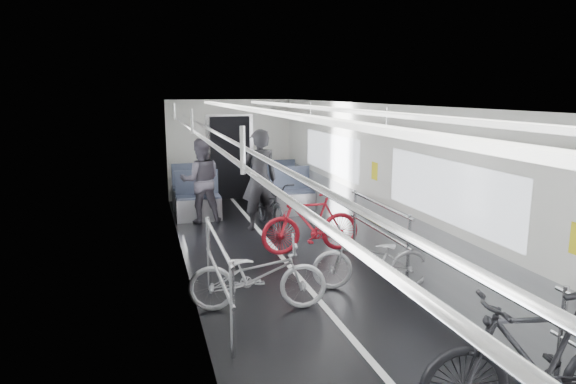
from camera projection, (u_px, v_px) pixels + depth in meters
name	position (u px, v px, depth m)	size (l,w,h in m)	color
car_shell	(289.00, 192.00, 7.53)	(3.02, 14.01, 2.41)	black
bike_left_far	(258.00, 275.00, 6.12)	(0.57, 1.65, 0.87)	#BCBDC2
bike_right_near	(537.00, 361.00, 3.92)	(0.52, 1.85, 1.11)	black
bike_right_mid	(372.00, 259.00, 6.76)	(0.54, 1.56, 0.82)	#9F9FA3
bike_right_far	(311.00, 223.00, 8.28)	(0.46, 1.64, 0.99)	#B01523
bike_aisle	(271.00, 205.00, 9.69)	(0.63, 1.82, 0.96)	black
person_standing	(259.00, 180.00, 9.64)	(0.69, 0.46, 1.91)	black
person_seated	(201.00, 181.00, 10.20)	(0.82, 0.64, 1.68)	#343039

